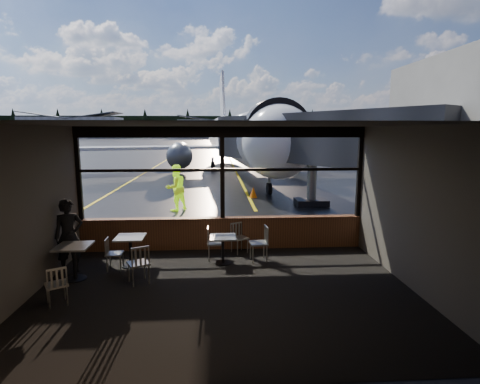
{
  "coord_description": "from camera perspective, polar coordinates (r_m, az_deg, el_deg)",
  "views": [
    {
      "loc": [
        -0.17,
        -10.47,
        3.37
      ],
      "look_at": [
        0.56,
        1.0,
        1.5
      ],
      "focal_mm": 28.0,
      "sensor_mm": 36.0,
      "label": 1
    }
  ],
  "objects": [
    {
      "name": "chair_left_s",
      "position": [
        8.32,
        -26.18,
        -12.61
      ],
      "size": [
        0.61,
        0.61,
        0.82
      ],
      "primitive_type": null,
      "rotation": [
        0.0,
        0.0,
        0.52
      ],
      "color": "#B2AEA0",
      "rests_on": "carpet_floor"
    },
    {
      "name": "chair_mid_w",
      "position": [
        9.75,
        -18.54,
        -8.95
      ],
      "size": [
        0.46,
        0.46,
        0.81
      ],
      "primitive_type": null,
      "rotation": [
        0.0,
        0.0,
        -1.53
      ],
      "color": "#B3ADA2",
      "rests_on": "carpet_floor"
    },
    {
      "name": "fuel_tank_a",
      "position": [
        194.77,
        -12.64,
        8.93
      ],
      "size": [
        8.0,
        8.0,
        6.0
      ],
      "primitive_type": "cylinder",
      "color": "silver",
      "rests_on": "ground_plane"
    },
    {
      "name": "treeline",
      "position": [
        220.49,
        -3.68,
        9.93
      ],
      "size": [
        360.0,
        3.0,
        12.0
      ],
      "primitive_type": "cube",
      "color": "black",
      "rests_on": "ground_plane"
    },
    {
      "name": "cafe_table_near",
      "position": [
        9.72,
        -2.61,
        -8.82
      ],
      "size": [
        0.65,
        0.65,
        0.72
      ],
      "primitive_type": null,
      "color": "gray",
      "rests_on": "carpet_floor"
    },
    {
      "name": "fuel_tank_b",
      "position": [
        193.49,
        -9.68,
        9.02
      ],
      "size": [
        8.0,
        8.0,
        6.0
      ],
      "primitive_type": "cylinder",
      "color": "silver",
      "rests_on": "ground_plane"
    },
    {
      "name": "fuel_tank_c",
      "position": [
        192.72,
        -6.68,
        9.09
      ],
      "size": [
        8.0,
        8.0,
        6.0
      ],
      "primitive_type": "cylinder",
      "color": "silver",
      "rests_on": "ground_plane"
    },
    {
      "name": "mullion_centre",
      "position": [
        10.54,
        -2.72,
        2.85
      ],
      "size": [
        0.12,
        0.12,
        2.6
      ],
      "primitive_type": "cube",
      "color": "black",
      "rests_on": "ground"
    },
    {
      "name": "carpet_floor",
      "position": [
        8.19,
        -2.22,
        -14.99
      ],
      "size": [
        8.0,
        6.0,
        0.01
      ],
      "primitive_type": "cube",
      "color": "black",
      "rests_on": "ground"
    },
    {
      "name": "airliner",
      "position": [
        31.54,
        -0.06,
        12.67
      ],
      "size": [
        31.22,
        36.49,
        10.5
      ],
      "primitive_type": null,
      "rotation": [
        0.0,
        0.0,
        0.08
      ],
      "color": "white",
      "rests_on": "ground_plane"
    },
    {
      "name": "window_transom",
      "position": [
        10.53,
        -2.72,
        3.39
      ],
      "size": [
        8.0,
        0.1,
        0.08
      ],
      "primitive_type": "cube",
      "color": "black",
      "rests_on": "ground"
    },
    {
      "name": "hangar_left",
      "position": [
        202.88,
        -24.13,
        9.07
      ],
      "size": [
        45.0,
        18.0,
        11.0
      ],
      "primitive_type": null,
      "color": "silver",
      "rests_on": "ground_plane"
    },
    {
      "name": "ground_plane",
      "position": [
        130.51,
        -3.63,
        7.76
      ],
      "size": [
        520.0,
        520.0,
        0.0
      ],
      "primitive_type": "plane",
      "color": "black",
      "rests_on": "ground"
    },
    {
      "name": "cafe_table_mid",
      "position": [
        9.89,
        -16.32,
        -8.71
      ],
      "size": [
        0.7,
        0.7,
        0.77
      ],
      "primitive_type": null,
      "color": "#9C988F",
      "rests_on": "carpet_floor"
    },
    {
      "name": "window_header",
      "position": [
        10.47,
        -2.76,
        9.12
      ],
      "size": [
        8.0,
        0.18,
        0.3
      ],
      "primitive_type": "cube",
      "color": "black",
      "rests_on": "ground"
    },
    {
      "name": "mullion_right",
      "position": [
        11.31,
        17.74,
        2.86
      ],
      "size": [
        0.12,
        0.12,
        2.6
      ],
      "primitive_type": "cube",
      "color": "black",
      "rests_on": "ground"
    },
    {
      "name": "wall_back",
      "position": [
        4.76,
        -1.4,
        -10.7
      ],
      "size": [
        8.0,
        0.04,
        3.5
      ],
      "primitive_type": "cube",
      "color": "#504940",
      "rests_on": "ground"
    },
    {
      "name": "ground_crew",
      "position": [
        16.2,
        -9.77,
        0.64
      ],
      "size": [
        1.21,
        1.19,
        1.97
      ],
      "primitive_type": "imported",
      "rotation": [
        0.0,
        0.0,
        3.87
      ],
      "color": "#BFF219",
      "rests_on": "ground_plane"
    },
    {
      "name": "window_sill",
      "position": [
        10.87,
        -2.64,
        -6.35
      ],
      "size": [
        8.0,
        0.28,
        0.9
      ],
      "primitive_type": "cube",
      "color": "#5C311B",
      "rests_on": "ground"
    },
    {
      "name": "hangar_right",
      "position": [
        197.86,
        14.24,
        9.74
      ],
      "size": [
        50.0,
        20.0,
        12.0
      ],
      "primitive_type": null,
      "color": "silver",
      "rests_on": "ground_plane"
    },
    {
      "name": "chair_mid_s",
      "position": [
        8.78,
        -15.21,
        -10.5
      ],
      "size": [
        0.66,
        0.66,
        0.91
      ],
      "primitive_type": null,
      "rotation": [
        0.0,
        0.0,
        0.46
      ],
      "color": "#A9A498",
      "rests_on": "carpet_floor"
    },
    {
      "name": "wall_left",
      "position": [
        8.55,
        -30.23,
        -2.97
      ],
      "size": [
        0.04,
        6.0,
        3.5
      ],
      "primitive_type": "cube",
      "color": "#504940",
      "rests_on": "ground"
    },
    {
      "name": "jet_bridge",
      "position": [
        16.44,
        9.64,
        5.37
      ],
      "size": [
        8.61,
        10.52,
        4.59
      ],
      "primitive_type": null,
      "color": "#2C2C2F",
      "rests_on": "ground_plane"
    },
    {
      "name": "chair_near_e",
      "position": [
        9.87,
        2.84,
        -7.85
      ],
      "size": [
        0.56,
        0.56,
        0.94
      ],
      "primitive_type": null,
      "rotation": [
        0.0,
        0.0,
        1.66
      ],
      "color": "#B6B1A4",
      "rests_on": "carpet_floor"
    },
    {
      "name": "wall_right",
      "position": [
        8.71,
        25.06,
        -2.37
      ],
      "size": [
        0.04,
        6.0,
        3.5
      ],
      "primitive_type": "cube",
      "color": "#504940",
      "rests_on": "ground"
    },
    {
      "name": "cafe_table_left",
      "position": [
        9.48,
        -23.9,
        -9.8
      ],
      "size": [
        0.74,
        0.74,
        0.81
      ],
      "primitive_type": null,
      "color": "#A09A93",
      "rests_on": "carpet_floor"
    },
    {
      "name": "chair_near_n",
      "position": [
        10.5,
        -0.08,
        -7.06
      ],
      "size": [
        0.62,
        0.62,
        0.85
      ],
      "primitive_type": null,
      "rotation": [
        0.0,
        0.0,
        3.62
      ],
      "color": "#B4B0A2",
      "rests_on": "carpet_floor"
    },
    {
      "name": "hangar_mid",
      "position": [
        195.48,
        -3.68,
        9.72
      ],
      "size": [
        38.0,
        15.0,
        10.0
      ],
      "primitive_type": null,
      "color": "silver",
      "rests_on": "ground_plane"
    },
    {
      "name": "mullion_left",
      "position": [
        11.19,
        -23.4,
        2.48
      ],
      "size": [
        0.12,
        0.12,
        2.6
      ],
      "primitive_type": "cube",
      "color": "black",
      "rests_on": "ground"
    },
    {
      "name": "cone_nose",
      "position": [
        19.14,
        2.03,
        -0.03
      ],
      "size": [
        0.41,
        0.41,
        0.57
      ],
      "primitive_type": "cone",
      "color": "#F84B07",
      "rests_on": "ground_plane"
    },
    {
      "name": "passenger",
      "position": [
        9.88,
        -24.61,
        -6.13
      ],
      "size": [
        0.78,
        0.68,
        1.79
      ],
      "primitive_type": "imported",
      "rotation": [
        0.0,
        0.0,
        0.48
      ],
      "color": "black",
      "rests_on": "carpet_floor"
    },
    {
      "name": "chair_near_w",
      "position": [
        9.96,
        -3.76,
        -7.82
      ],
      "size": [
        0.5,
        0.5,
        0.9
      ],
      "primitive_type": null,
      "rotation": [
        0.0,
        0.0,
        -1.56
      ],
      "color": "#ADA79C",
      "rests_on": "carpet_floor"
    },
    {
      "name": "ceiling",
      "position": [
        7.47,
        -2.39,
        10.22
      ],
      "size": [
        8.0,
        6.0,
        0.04
      ],
      "primitive_type": "cube",
      "color": "#38332D",
      "rests_on": "ground"
    }
  ]
}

